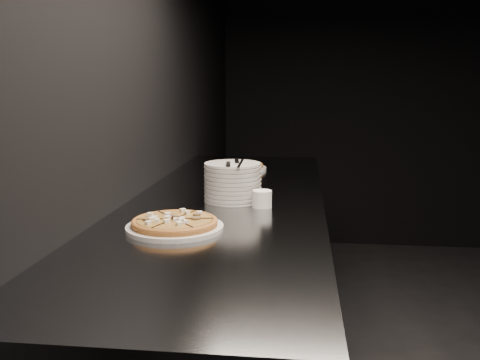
# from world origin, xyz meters

# --- Properties ---
(wall_left) EXTENTS (0.02, 5.00, 2.80)m
(wall_left) POSITION_xyz_m (-2.50, 0.00, 1.40)
(wall_left) COLOR black
(wall_left) RESTS_ON floor
(counter) EXTENTS (0.74, 2.44, 0.92)m
(counter) POSITION_xyz_m (-2.13, 0.00, 0.46)
(counter) COLOR slate
(counter) RESTS_ON floor
(pizza_mushroom) EXTENTS (0.31, 0.31, 0.03)m
(pizza_mushroom) POSITION_xyz_m (-2.23, -0.48, 0.94)
(pizza_mushroom) COLOR silver
(pizza_mushroom) RESTS_ON counter
(pizza_tomato) EXTENTS (0.34, 0.34, 0.04)m
(pizza_tomato) POSITION_xyz_m (-2.18, 0.70, 0.94)
(pizza_tomato) COLOR silver
(pizza_tomato) RESTS_ON counter
(plate_stack) EXTENTS (0.22, 0.22, 0.15)m
(plate_stack) POSITION_xyz_m (-2.11, -0.04, 0.99)
(plate_stack) COLOR silver
(plate_stack) RESTS_ON counter
(cutlery) EXTENTS (0.08, 0.23, 0.01)m
(cutlery) POSITION_xyz_m (-2.10, -0.05, 1.07)
(cutlery) COLOR silver
(cutlery) RESTS_ON plate_stack
(ramekin) EXTENTS (0.07, 0.07, 0.06)m
(ramekin) POSITION_xyz_m (-1.98, -0.14, 0.95)
(ramekin) COLOR white
(ramekin) RESTS_ON counter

